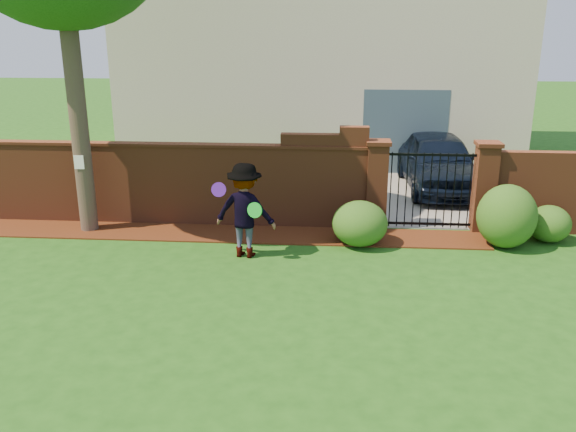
# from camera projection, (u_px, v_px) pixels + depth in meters

# --- Properties ---
(ground) EXTENTS (80.00, 80.00, 0.01)m
(ground) POSITION_uv_depth(u_px,v_px,m) (232.00, 308.00, 9.18)
(ground) COLOR #1D4E13
(ground) RESTS_ON ground
(mulch_bed) EXTENTS (11.10, 1.08, 0.03)m
(mulch_bed) POSITION_uv_depth(u_px,v_px,m) (213.00, 233.00, 12.42)
(mulch_bed) COLOR #3E190B
(mulch_bed) RESTS_ON ground
(brick_wall) EXTENTS (8.70, 0.31, 2.16)m
(brick_wall) POSITION_uv_depth(u_px,v_px,m) (169.00, 182.00, 12.85)
(brick_wall) COLOR brown
(brick_wall) RESTS_ON ground
(pillar_left) EXTENTS (0.50, 0.50, 1.88)m
(pillar_left) POSITION_uv_depth(u_px,v_px,m) (377.00, 184.00, 12.51)
(pillar_left) COLOR brown
(pillar_left) RESTS_ON ground
(pillar_right) EXTENTS (0.50, 0.50, 1.88)m
(pillar_right) POSITION_uv_depth(u_px,v_px,m) (484.00, 186.00, 12.35)
(pillar_right) COLOR brown
(pillar_right) RESTS_ON ground
(iron_gate) EXTENTS (1.78, 0.03, 1.60)m
(iron_gate) POSITION_uv_depth(u_px,v_px,m) (430.00, 190.00, 12.46)
(iron_gate) COLOR black
(iron_gate) RESTS_ON ground
(driveway) EXTENTS (3.20, 8.00, 0.01)m
(driveway) POSITION_uv_depth(u_px,v_px,m) (406.00, 182.00, 16.52)
(driveway) COLOR gray
(driveway) RESTS_ON ground
(house) EXTENTS (12.40, 6.40, 6.30)m
(house) POSITION_uv_depth(u_px,v_px,m) (321.00, 56.00, 19.54)
(house) COLOR beige
(house) RESTS_ON ground
(car) EXTENTS (1.89, 4.39, 1.48)m
(car) POSITION_uv_depth(u_px,v_px,m) (440.00, 163.00, 15.39)
(car) COLOR black
(car) RESTS_ON ground
(paper_notice) EXTENTS (0.20, 0.01, 0.28)m
(paper_notice) POSITION_uv_depth(u_px,v_px,m) (79.00, 162.00, 12.04)
(paper_notice) COLOR white
(paper_notice) RESTS_ON tree
(shrub_left) EXTENTS (1.08, 1.08, 0.89)m
(shrub_left) POSITION_uv_depth(u_px,v_px,m) (360.00, 224.00, 11.67)
(shrub_left) COLOR #1E5118
(shrub_left) RESTS_ON ground
(shrub_middle) EXTENTS (1.13, 1.13, 1.24)m
(shrub_middle) POSITION_uv_depth(u_px,v_px,m) (507.00, 216.00, 11.53)
(shrub_middle) COLOR #1E5118
(shrub_middle) RESTS_ON ground
(shrub_right) EXTENTS (0.83, 0.83, 0.74)m
(shrub_right) POSITION_uv_depth(u_px,v_px,m) (549.00, 224.00, 11.90)
(shrub_right) COLOR #1E5118
(shrub_right) RESTS_ON ground
(man) EXTENTS (1.24, 0.86, 1.77)m
(man) POSITION_uv_depth(u_px,v_px,m) (244.00, 211.00, 10.98)
(man) COLOR gray
(man) RESTS_ON ground
(frisbee_purple) EXTENTS (0.27, 0.12, 0.26)m
(frisbee_purple) POSITION_uv_depth(u_px,v_px,m) (219.00, 190.00, 10.73)
(frisbee_purple) COLOR #5E1BAE
(frisbee_purple) RESTS_ON man
(frisbee_green) EXTENTS (0.29, 0.15, 0.28)m
(frisbee_green) POSITION_uv_depth(u_px,v_px,m) (255.00, 210.00, 10.69)
(frisbee_green) COLOR green
(frisbee_green) RESTS_ON man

